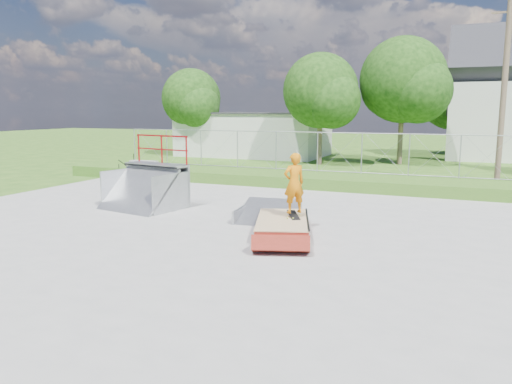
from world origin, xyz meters
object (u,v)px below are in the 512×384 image
(grind_box, at_px, (283,226))
(flat_bank_ramp, at_px, (268,213))
(quarter_pipe, at_px, (142,173))
(skater, at_px, (294,186))

(grind_box, height_order, flat_bank_ramp, flat_bank_ramp)
(quarter_pipe, xyz_separation_m, flat_bank_ramp, (4.55, -0.14, -0.95))
(grind_box, xyz_separation_m, quarter_pipe, (-5.46, 1.38, 1.00))
(flat_bank_ramp, distance_m, skater, 1.75)
(flat_bank_ramp, bearing_deg, quarter_pipe, 172.24)
(grind_box, height_order, quarter_pipe, quarter_pipe)
(quarter_pipe, bearing_deg, skater, -0.19)
(grind_box, relative_size, skater, 1.88)
(grind_box, xyz_separation_m, skater, (0.20, 0.33, 1.06))
(quarter_pipe, bearing_deg, flat_bank_ramp, 8.52)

